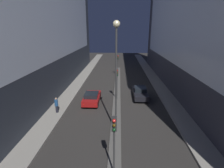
# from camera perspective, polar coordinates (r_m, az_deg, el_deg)

# --- Properties ---
(median_strip) EXTENTS (0.98, 36.01, 0.14)m
(median_strip) POSITION_cam_1_polar(r_m,az_deg,el_deg) (25.92, 1.68, -3.14)
(median_strip) COLOR #56544F
(median_strip) RESTS_ON ground
(traffic_light_near) EXTENTS (0.32, 0.42, 4.15)m
(traffic_light_near) POSITION_cam_1_polar(r_m,az_deg,el_deg) (10.91, 0.70, -15.85)
(traffic_light_near) COLOR #383838
(traffic_light_near) RESTS_ON median_strip
(traffic_light_mid) EXTENTS (0.32, 0.42, 4.15)m
(traffic_light_mid) POSITION_cam_1_polar(r_m,az_deg,el_deg) (22.71, 1.67, 2.17)
(traffic_light_mid) COLOR #383838
(traffic_light_mid) RESTS_ON median_strip
(traffic_light_far) EXTENTS (0.32, 0.42, 4.15)m
(traffic_light_far) POSITION_cam_1_polar(r_m,az_deg,el_deg) (35.43, 1.96, 7.74)
(traffic_light_far) COLOR #383838
(traffic_light_far) RESTS_ON median_strip
(street_lamp) EXTENTS (0.57, 0.57, 9.73)m
(street_lamp) POSITION_cam_1_polar(r_m,az_deg,el_deg) (14.64, 1.39, 8.29)
(street_lamp) COLOR #383838
(street_lamp) RESTS_ON median_strip
(car_left_lane) EXTENTS (1.94, 4.20, 1.48)m
(car_left_lane) POSITION_cam_1_polar(r_m,az_deg,el_deg) (22.70, -6.60, -4.46)
(car_left_lane) COLOR maroon
(car_left_lane) RESTS_ON ground
(car_right_lane) EXTENTS (1.84, 4.28, 1.50)m
(car_right_lane) POSITION_cam_1_polar(r_m,az_deg,el_deg) (24.52, 9.19, -2.87)
(car_right_lane) COLOR black
(car_right_lane) RESTS_ON ground
(pedestrian_on_left_sidewalk) EXTENTS (0.38, 0.38, 1.78)m
(pedestrian_on_left_sidewalk) POSITION_cam_1_polar(r_m,az_deg,el_deg) (20.62, -17.68, -6.47)
(pedestrian_on_left_sidewalk) COLOR black
(pedestrian_on_left_sidewalk) RESTS_ON sidewalk_left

